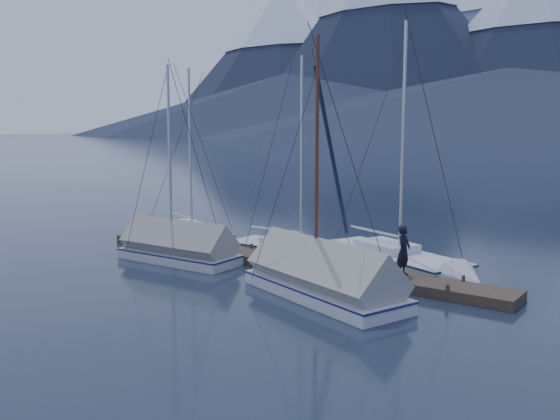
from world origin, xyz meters
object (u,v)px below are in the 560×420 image
object	(u,v)px
sailboat_covered_near	(313,280)
sailboat_covered_far	(170,250)
sailboat_open_left	(196,236)
sailboat_open_right	(409,264)
person	(404,251)
sailboat_open_mid	(310,255)

from	to	relation	value
sailboat_covered_near	sailboat_covered_far	xyz separation A→B (m)	(-7.40, 0.66, -0.03)
sailboat_open_left	sailboat_covered_near	size ratio (longest dim) A/B	0.99
sailboat_open_left	sailboat_covered_far	size ratio (longest dim) A/B	1.05
sailboat_covered_near	sailboat_open_right	bearing A→B (deg)	78.02
sailboat_covered_near	sailboat_covered_far	size ratio (longest dim) A/B	1.06
sailboat_open_right	person	size ratio (longest dim) A/B	5.91
person	sailboat_open_mid	bearing A→B (deg)	70.15
sailboat_open_left	sailboat_covered_far	distance (m)	4.49
sailboat_open_left	sailboat_open_right	distance (m)	10.79
sailboat_open_left	sailboat_covered_near	xyz separation A→B (m)	(9.70, -4.51, 0.29)
sailboat_open_right	sailboat_covered_far	size ratio (longest dim) A/B	1.19
sailboat_open_right	sailboat_covered_near	size ratio (longest dim) A/B	1.13
sailboat_covered_far	person	distance (m)	9.55
sailboat_covered_far	sailboat_covered_near	bearing A→B (deg)	-5.08
sailboat_open_mid	sailboat_open_right	xyz separation A→B (m)	(4.05, 0.72, 0.02)
sailboat_open_left	person	world-z (taller)	sailboat_open_left
sailboat_open_mid	person	distance (m)	5.24
sailboat_open_mid	sailboat_open_right	bearing A→B (deg)	10.11
sailboat_open_mid	sailboat_covered_far	bearing A→B (deg)	-140.26
sailboat_open_mid	sailboat_covered_far	world-z (taller)	sailboat_open_mid
sailboat_open_left	sailboat_open_right	world-z (taller)	sailboat_open_right
sailboat_open_mid	person	world-z (taller)	sailboat_open_mid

